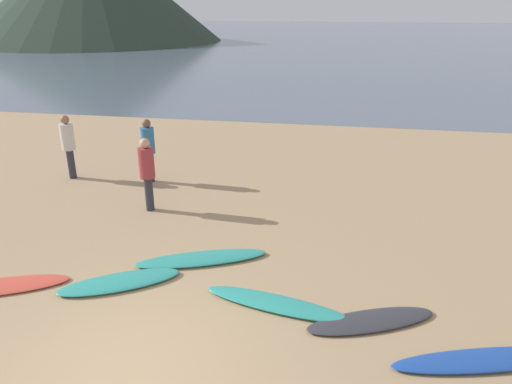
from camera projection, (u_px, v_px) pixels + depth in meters
The scene contains 11 objects.
ground_plane at pixel (258, 154), 15.21m from camera, with size 120.00×120.00×0.20m, color tan.
ocean_water at pixel (328, 36), 64.25m from camera, with size 140.00×100.00×0.01m, color slate.
surfboard_0 at pixel (0, 286), 7.88m from camera, with size 2.19×0.56×0.07m, color #D84C38.
surfboard_1 at pixel (120, 282), 7.98m from camera, with size 1.99×0.60×0.10m, color teal.
surfboard_2 at pixel (202, 258), 8.71m from camera, with size 2.38×0.54×0.10m, color teal.
surfboard_3 at pixel (276, 303), 7.42m from camera, with size 2.34×0.47×0.10m, color teal.
surfboard_4 at pixel (371, 321), 7.03m from camera, with size 1.99×0.52×0.08m, color #333338.
surfboard_5 at pixel (487, 360), 6.26m from camera, with size 2.60×0.45×0.09m, color #1E479E.
person_0 at pixel (148, 145), 12.22m from camera, with size 0.34×0.34×1.66m.
person_1 at pixel (147, 169), 10.50m from camera, with size 0.34×0.34×1.67m.
person_2 at pixel (68, 142), 12.46m from camera, with size 0.34×0.34×1.70m.
Camera 1 is at (2.52, -4.36, 4.40)m, focal length 33.62 mm.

